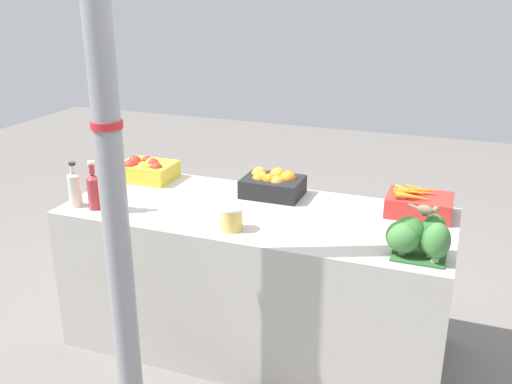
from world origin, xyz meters
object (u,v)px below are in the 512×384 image
(juice_bottle_amber, at_px, (110,187))
(sparrow_bird, at_px, (427,210))
(carrot_crate, at_px, (419,204))
(support_pole, at_px, (108,136))
(pickle_jar, at_px, (232,218))
(juice_bottle_ruby, at_px, (94,190))
(apple_crate, at_px, (146,169))
(broccoli_pile, at_px, (419,237))
(orange_crate, at_px, (272,184))
(juice_bottle_cloudy, at_px, (75,188))

(juice_bottle_amber, bearing_deg, sparrow_bird, 0.69)
(sparrow_bird, bearing_deg, carrot_crate, 112.10)
(support_pole, height_order, pickle_jar, support_pole)
(juice_bottle_ruby, height_order, pickle_jar, juice_bottle_ruby)
(apple_crate, xyz_separation_m, juice_bottle_amber, (0.10, -0.50, 0.07))
(juice_bottle_amber, bearing_deg, broccoli_pile, 0.65)
(orange_crate, distance_m, pickle_jar, 0.50)
(apple_crate, xyz_separation_m, broccoli_pile, (1.60, -0.48, 0.03))
(support_pole, xyz_separation_m, broccoli_pile, (1.18, 0.44, -0.43))
(orange_crate, relative_size, broccoli_pile, 1.20)
(sparrow_bird, bearing_deg, broccoli_pile, -160.92)
(carrot_crate, bearing_deg, apple_crate, -179.79)
(sparrow_bird, bearing_deg, apple_crate, 178.11)
(broccoli_pile, distance_m, sparrow_bird, 0.12)
(support_pole, distance_m, sparrow_bird, 1.31)
(juice_bottle_cloudy, xyz_separation_m, juice_bottle_amber, (0.21, 0.00, 0.03))
(pickle_jar, height_order, sparrow_bird, sparrow_bird)
(support_pole, xyz_separation_m, pickle_jar, (0.34, 0.43, -0.47))
(carrot_crate, xyz_separation_m, juice_bottle_ruby, (-1.55, -0.50, 0.05))
(broccoli_pile, bearing_deg, apple_crate, 163.22)
(orange_crate, bearing_deg, pickle_jar, -92.44)
(apple_crate, relative_size, juice_bottle_amber, 1.06)
(broccoli_pile, bearing_deg, orange_crate, 149.10)
(sparrow_bird, bearing_deg, juice_bottle_ruby, -164.66)
(apple_crate, xyz_separation_m, sparrow_bird, (1.61, -0.48, 0.16))
(orange_crate, relative_size, pickle_jar, 2.82)
(orange_crate, xyz_separation_m, juice_bottle_cloudy, (-0.89, -0.51, 0.03))
(juice_bottle_amber, bearing_deg, juice_bottle_ruby, -180.00)
(broccoli_pile, distance_m, juice_bottle_ruby, 1.60)
(carrot_crate, relative_size, pickle_jar, 2.82)
(juice_bottle_ruby, bearing_deg, support_pole, -45.39)
(juice_bottle_cloudy, bearing_deg, sparrow_bird, 0.61)
(orange_crate, relative_size, juice_bottle_cloudy, 1.34)
(sparrow_bird, bearing_deg, juice_bottle_cloudy, -164.71)
(juice_bottle_amber, relative_size, sparrow_bird, 2.23)
(carrot_crate, bearing_deg, orange_crate, 179.75)
(apple_crate, height_order, juice_bottle_ruby, juice_bottle_ruby)
(juice_bottle_cloudy, relative_size, juice_bottle_amber, 0.79)
(broccoli_pile, distance_m, juice_bottle_cloudy, 1.71)
(support_pole, height_order, orange_crate, support_pole)
(juice_bottle_cloudy, bearing_deg, apple_crate, 76.75)
(apple_crate, xyz_separation_m, pickle_jar, (0.76, -0.49, -0.00))
(juice_bottle_cloudy, distance_m, sparrow_bird, 1.73)
(support_pole, bearing_deg, juice_bottle_amber, 127.20)
(carrot_crate, distance_m, juice_bottle_cloudy, 1.74)
(apple_crate, relative_size, sparrow_bird, 2.36)
(pickle_jar, bearing_deg, sparrow_bird, 0.95)
(carrot_crate, bearing_deg, juice_bottle_ruby, -161.99)
(juice_bottle_cloudy, bearing_deg, carrot_crate, 16.82)
(broccoli_pile, bearing_deg, juice_bottle_ruby, -179.39)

